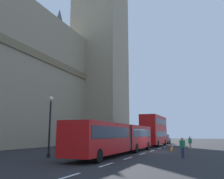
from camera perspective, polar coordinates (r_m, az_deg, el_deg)
name	(u,v)px	position (r m, az deg, el deg)	size (l,w,h in m)	color
ground_plane	(151,151)	(28.38, 9.32, -14.55)	(160.00, 160.00, 0.00)	#262628
lane_centre_marking	(152,151)	(29.22, 9.70, -14.41)	(39.00, 0.16, 0.01)	silver
articulated_bus	(119,136)	(23.92, 1.65, -11.24)	(17.67, 2.54, 2.90)	red
double_decker_bus	(154,129)	(40.42, 10.17, -9.48)	(10.20, 2.54, 4.90)	red
sedan_lead	(164,139)	(49.76, 12.58, -11.65)	(4.40, 1.86, 1.85)	black
traffic_cone_west	(171,149)	(28.36, 14.13, -13.80)	(0.36, 0.36, 0.58)	black
traffic_cone_middle	(172,147)	(32.00, 14.34, -13.40)	(0.36, 0.36, 0.58)	black
street_lamp	(50,121)	(21.49, -14.78, -7.47)	(0.44, 0.44, 5.27)	black
pedestrian_near_cones	(183,147)	(21.17, 16.69, -13.14)	(0.37, 0.46, 1.69)	#262D4C
pedestrian_by_kerb	(190,143)	(30.38, 18.38, -12.16)	(0.36, 0.40, 1.69)	#726651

